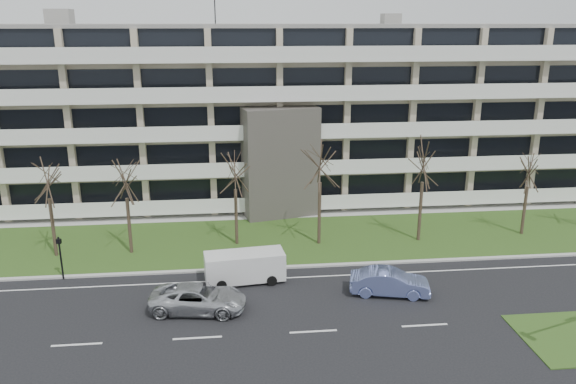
{
  "coord_description": "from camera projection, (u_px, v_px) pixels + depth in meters",
  "views": [
    {
      "loc": [
        -4.0,
        -25.61,
        15.56
      ],
      "look_at": [
        -0.29,
        10.0,
        4.6
      ],
      "focal_mm": 35.0,
      "sensor_mm": 36.0,
      "label": 1
    }
  ],
  "objects": [
    {
      "name": "white_van",
      "position": [
        246.0,
        264.0,
        34.64
      ],
      "size": [
        5.06,
        2.42,
        1.9
      ],
      "rotation": [
        0.0,
        0.0,
        0.11
      ],
      "color": "white",
      "rests_on": "ground"
    },
    {
      "name": "tree_3",
      "position": [
        235.0,
        167.0,
        39.1
      ],
      "size": [
        3.71,
        3.71,
        7.42
      ],
      "color": "#382B21",
      "rests_on": "ground"
    },
    {
      "name": "blue_sedan",
      "position": [
        390.0,
        282.0,
        33.11
      ],
      "size": [
        4.91,
        2.62,
        1.54
      ],
      "primitive_type": "imported",
      "rotation": [
        0.0,
        0.0,
        1.35
      ],
      "color": "#7D8ED9",
      "rests_on": "ground"
    },
    {
      "name": "lane_edge_line",
      "position": [
        298.0,
        277.0,
        35.49
      ],
      "size": [
        90.0,
        0.12,
        0.01
      ],
      "primitive_type": "cube",
      "color": "white",
      "rests_on": "ground"
    },
    {
      "name": "tree_4",
      "position": [
        320.0,
        157.0,
        38.95
      ],
      "size": [
        4.15,
        4.15,
        8.31
      ],
      "color": "#382B21",
      "rests_on": "ground"
    },
    {
      "name": "grass_verge",
      "position": [
        288.0,
        239.0,
        41.66
      ],
      "size": [
        90.0,
        10.0,
        0.06
      ],
      "primitive_type": "cube",
      "color": "#34551C",
      "rests_on": "ground"
    },
    {
      "name": "apartment_building",
      "position": [
        274.0,
        112.0,
        51.16
      ],
      "size": [
        60.5,
        15.1,
        18.75
      ],
      "color": "#BBAC91",
      "rests_on": "ground"
    },
    {
      "name": "pedestrian_signal",
      "position": [
        60.0,
        252.0,
        34.74
      ],
      "size": [
        0.32,
        0.29,
        2.84
      ],
      "rotation": [
        0.0,
        0.0,
        -0.37
      ],
      "color": "black",
      "rests_on": "ground"
    },
    {
      "name": "tree_2",
      "position": [
        125.0,
        176.0,
        37.58
      ],
      "size": [
        3.59,
        3.59,
        7.19
      ],
      "color": "#382B21",
      "rests_on": "ground"
    },
    {
      "name": "tree_5",
      "position": [
        424.0,
        158.0,
        39.65
      ],
      "size": [
        4.01,
        4.01,
        8.02
      ],
      "color": "#382B21",
      "rests_on": "ground"
    },
    {
      "name": "tree_6",
      "position": [
        530.0,
        168.0,
        41.15
      ],
      "size": [
        3.36,
        3.36,
        6.71
      ],
      "color": "#382B21",
      "rests_on": "ground"
    },
    {
      "name": "sidewalk",
      "position": [
        281.0,
        214.0,
        46.89
      ],
      "size": [
        90.0,
        2.0,
        0.08
      ],
      "primitive_type": "cube",
      "color": "#B2B2AD",
      "rests_on": "ground"
    },
    {
      "name": "tree_1",
      "position": [
        46.0,
        175.0,
        37.02
      ],
      "size": [
        3.71,
        3.71,
        7.43
      ],
      "color": "#382B21",
      "rests_on": "ground"
    },
    {
      "name": "silver_pickup",
      "position": [
        198.0,
        298.0,
        31.24
      ],
      "size": [
        5.65,
        3.22,
        1.49
      ],
      "primitive_type": "imported",
      "rotation": [
        0.0,
        0.0,
        1.42
      ],
      "color": "silver",
      "rests_on": "ground"
    },
    {
      "name": "curb",
      "position": [
        295.0,
        267.0,
        36.9
      ],
      "size": [
        90.0,
        0.35,
        0.12
      ],
      "primitive_type": "cube",
      "color": "#B2B2AD",
      "rests_on": "ground"
    },
    {
      "name": "ground",
      "position": [
        313.0,
        332.0,
        29.31
      ],
      "size": [
        160.0,
        160.0,
        0.0
      ],
      "primitive_type": "plane",
      "color": "black",
      "rests_on": "ground"
    }
  ]
}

